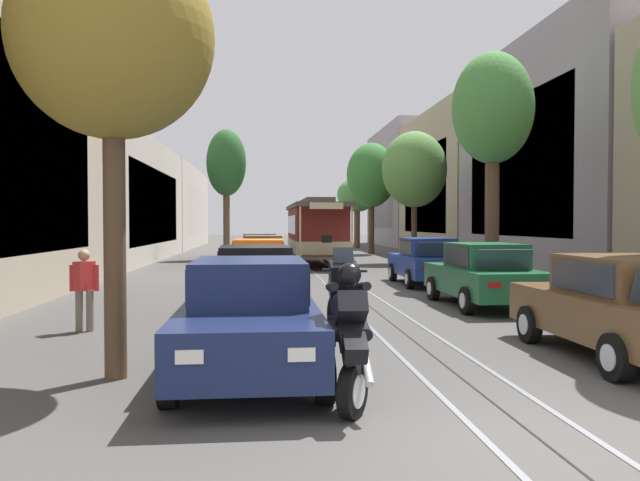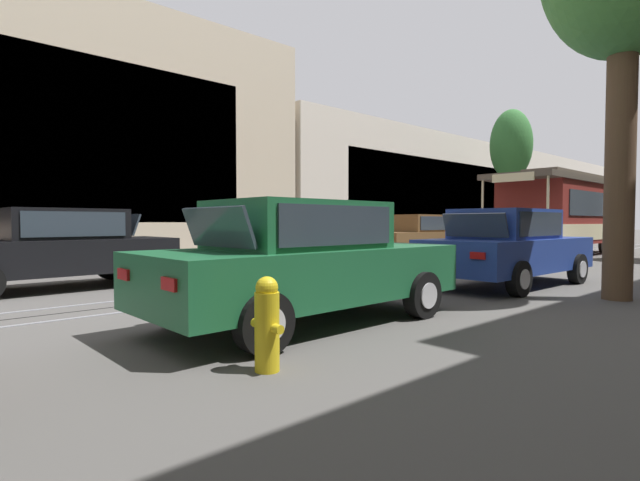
{
  "view_description": "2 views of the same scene",
  "coord_description": "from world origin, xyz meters",
  "views": [
    {
      "loc": [
        -2.64,
        -5.37,
        2.08
      ],
      "look_at": [
        0.61,
        30.19,
        1.08
      ],
      "focal_mm": 34.91,
      "sensor_mm": 36.0,
      "label": 1
    },
    {
      "loc": [
        7.51,
        5.67,
        1.31
      ],
      "look_at": [
        -1.39,
        13.66,
        0.85
      ],
      "focal_mm": 26.41,
      "sensor_mm": 36.0,
      "label": 2
    }
  ],
  "objects": [
    {
      "name": "street_tree_kerb_right_far",
      "position": [
        5.19,
        46.19,
        4.36
      ],
      "size": [
        3.36,
        2.76,
        5.87
      ],
      "color": "brown",
      "rests_on": "ground"
    },
    {
      "name": "parked_car_green_second_right",
      "position": [
        2.82,
        9.61,
        0.8
      ],
      "size": [
        2.05,
        4.38,
        1.58
      ],
      "color": "#1E6038",
      "rests_on": "ground"
    },
    {
      "name": "street_tree_kerb_left_second",
      "position": [
        -4.74,
        30.64,
        5.43
      ],
      "size": [
        2.26,
        2.02,
        7.45
      ],
      "color": "brown",
      "rests_on": "ground"
    },
    {
      "name": "cable_car_trolley",
      "position": [
        0.0,
        25.82,
        1.66
      ],
      "size": [
        2.66,
        9.15,
        3.28
      ],
      "color": "maroon",
      "rests_on": "ground"
    },
    {
      "name": "ground_plane",
      "position": [
        0.0,
        24.71,
        0.0
      ],
      "size": [
        160.0,
        160.0,
        0.0
      ],
      "primitive_type": "plane",
      "color": "#4C4947"
    },
    {
      "name": "street_tree_kerb_right_mid",
      "position": [
        5.17,
        26.31,
        4.84
      ],
      "size": [
        3.38,
        2.93,
        6.83
      ],
      "color": "#4C3826",
      "rests_on": "ground"
    },
    {
      "name": "street_tree_kerb_left_near",
      "position": [
        -4.61,
        3.12,
        4.5
      ],
      "size": [
        2.67,
        2.45,
        5.9
      ],
      "color": "brown",
      "rests_on": "ground"
    },
    {
      "name": "parked_car_grey_fifth_left",
      "position": [
        -2.79,
        24.92,
        0.8
      ],
      "size": [
        2.13,
        4.42,
        1.58
      ],
      "color": "slate",
      "rests_on": "ground"
    },
    {
      "name": "fire_hydrant",
      "position": [
        4.14,
        8.07,
        0.42
      ],
      "size": [
        0.4,
        0.22,
        0.84
      ],
      "color": "gold",
      "rests_on": "ground"
    },
    {
      "name": "parked_car_orange_mid_left",
      "position": [
        -2.77,
        13.62,
        0.8
      ],
      "size": [
        2.07,
        4.39,
        1.58
      ],
      "color": "orange",
      "rests_on": "ground"
    },
    {
      "name": "pedestrian_on_left_pavement",
      "position": [
        -6.05,
        6.86,
        0.89
      ],
      "size": [
        0.55,
        0.42,
        1.57
      ],
      "color": "slate",
      "rests_on": "ground"
    },
    {
      "name": "parked_car_brown_near_right",
      "position": [
        2.84,
        3.62,
        0.8
      ],
      "size": [
        2.01,
        4.36,
        1.58
      ],
      "color": "brown",
      "rests_on": "ground"
    },
    {
      "name": "motorcycle_with_rider",
      "position": [
        -1.69,
        1.56,
        0.94
      ],
      "size": [
        0.5,
        1.86,
        1.79
      ],
      "color": "black",
      "rests_on": "ground"
    },
    {
      "name": "street_tree_kerb_right_fourth",
      "position": [
        4.63,
        36.05,
        5.26
      ],
      "size": [
        3.33,
        3.37,
        7.47
      ],
      "color": "#4C3826",
      "rests_on": "ground"
    },
    {
      "name": "trolley_track_rails",
      "position": [
        0.0,
        28.88,
        0.0
      ],
      "size": [
        1.14,
        69.77,
        0.01
      ],
      "color": "gray",
      "rests_on": "ground"
    },
    {
      "name": "street_tree_kerb_right_second",
      "position": [
        4.96,
        14.75,
        5.76
      ],
      "size": [
        2.7,
        2.5,
        7.75
      ],
      "color": "brown",
      "rests_on": "ground"
    },
    {
      "name": "building_facade_left",
      "position": [
        -10.87,
        27.08,
        3.71
      ],
      "size": [
        5.93,
        61.47,
        8.74
      ],
      "color": "#BCAD93",
      "rests_on": "ground"
    },
    {
      "name": "parked_car_navy_near_left",
      "position": [
        -2.83,
        3.06,
        0.8
      ],
      "size": [
        2.02,
        4.37,
        1.58
      ],
      "color": "#19234C",
      "rests_on": "ground"
    },
    {
      "name": "parked_car_black_second_left",
      "position": [
        -2.82,
        8.01,
        0.8
      ],
      "size": [
        2.1,
        4.4,
        1.58
      ],
      "color": "black",
      "rests_on": "ground"
    },
    {
      "name": "parked_car_brown_fourth_left",
      "position": [
        -2.63,
        19.43,
        0.8
      ],
      "size": [
        2.08,
        4.4,
        1.58
      ],
      "color": "brown",
      "rests_on": "ground"
    },
    {
      "name": "parked_car_blue_mid_right",
      "position": [
        2.84,
        15.09,
        0.8
      ],
      "size": [
        2.02,
        4.37,
        1.58
      ],
      "color": "#233D93",
      "rests_on": "ground"
    },
    {
      "name": "building_facade_right",
      "position": [
        10.92,
        30.06,
        4.85
      ],
      "size": [
        5.87,
        61.47,
        10.84
      ],
      "color": "tan",
      "rests_on": "ground"
    }
  ]
}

